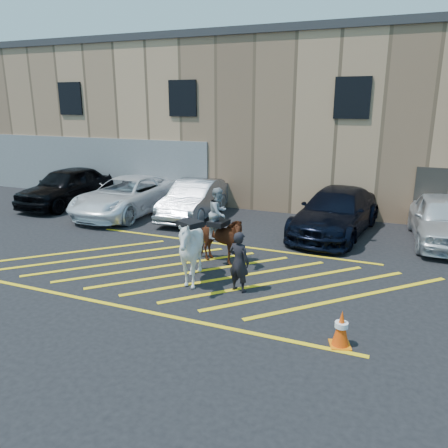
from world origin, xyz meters
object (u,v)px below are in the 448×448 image
at_px(car_white_pickup, 127,196).
at_px(traffic_cone, 341,328).
at_px(car_black_suv, 67,186).
at_px(car_silver_sedan, 195,199).
at_px(saddled_white, 191,250).
at_px(car_blue_suv, 336,212).
at_px(car_white_suv, 443,219).
at_px(mounted_bay, 219,233).
at_px(handler, 239,262).

bearing_deg(car_white_pickup, traffic_cone, -34.98).
bearing_deg(car_black_suv, car_white_pickup, -5.48).
bearing_deg(traffic_cone, car_silver_sedan, 131.64).
bearing_deg(saddled_white, car_silver_sedan, 115.10).
distance_m(car_blue_suv, car_white_suv, 3.39).
xyz_separation_m(car_black_suv, car_silver_sedan, (6.20, 0.19, -0.10)).
height_order(car_black_suv, mounted_bay, mounted_bay).
relative_size(car_silver_sedan, car_blue_suv, 0.84).
bearing_deg(car_blue_suv, handler, -95.86).
bearing_deg(car_blue_suv, car_black_suv, -171.76).
relative_size(car_black_suv, saddled_white, 2.37).
bearing_deg(handler, car_blue_suv, -91.22).
xyz_separation_m(saddled_white, traffic_cone, (3.92, -1.55, -0.54)).
xyz_separation_m(car_black_suv, saddled_white, (9.03, -5.85, 0.06)).
bearing_deg(car_silver_sedan, car_white_pickup, -173.53).
bearing_deg(car_blue_suv, car_white_pickup, -169.22).
height_order(car_white_pickup, car_white_suv, car_white_suv).
bearing_deg(car_silver_sedan, traffic_cone, -52.77).
bearing_deg(car_black_suv, car_blue_suv, 0.73).
distance_m(car_white_pickup, saddled_white, 7.87).
relative_size(car_black_suv, mounted_bay, 2.24).
distance_m(car_blue_suv, saddled_white, 6.49).
bearing_deg(car_silver_sedan, saddled_white, -69.31).
height_order(car_black_suv, car_white_pickup, car_black_suv).
distance_m(car_black_suv, car_blue_suv, 11.73).
height_order(car_blue_suv, mounted_bay, mounted_bay).
relative_size(car_black_suv, traffic_cone, 6.75).
bearing_deg(car_blue_suv, mounted_bay, -113.69).
xyz_separation_m(handler, mounted_bay, (-1.20, 1.57, 0.13)).
xyz_separation_m(car_blue_suv, mounted_bay, (-2.63, -4.27, 0.12)).
height_order(car_blue_suv, saddled_white, saddled_white).
height_order(car_white_pickup, saddled_white, saddled_white).
relative_size(car_white_suv, saddled_white, 2.20).
relative_size(car_black_suv, car_white_suv, 1.08).
bearing_deg(mounted_bay, car_black_suv, 155.15).
bearing_deg(mounted_bay, car_blue_suv, 58.33).
xyz_separation_m(car_blue_suv, car_white_suv, (3.38, 0.25, 0.01)).
distance_m(car_black_suv, car_white_suv, 15.11).
bearing_deg(saddled_white, car_white_pickup, 135.73).
distance_m(car_silver_sedan, mounted_bay, 5.27).
bearing_deg(car_white_pickup, car_black_suv, 175.48).
distance_m(car_white_pickup, handler, 8.78).
distance_m(car_white_pickup, car_blue_suv, 8.35).
relative_size(car_silver_sedan, traffic_cone, 6.12).
height_order(handler, saddled_white, saddled_white).
relative_size(car_black_suv, car_silver_sedan, 1.10).
relative_size(mounted_bay, saddled_white, 1.06).
xyz_separation_m(car_silver_sedan, car_white_suv, (8.91, 0.12, 0.05)).
bearing_deg(car_silver_sedan, car_white_suv, -3.65).
bearing_deg(car_white_pickup, mounted_bay, -32.67).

